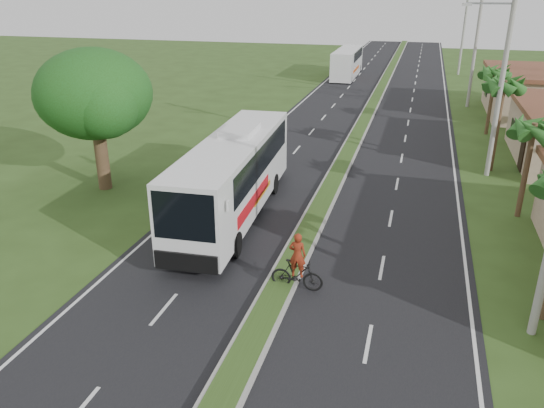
# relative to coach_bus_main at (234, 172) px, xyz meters

# --- Properties ---
(ground) EXTENTS (180.00, 180.00, 0.00)m
(ground) POSITION_rel_coach_bus_main_xyz_m (3.84, -8.34, -2.25)
(ground) COLOR #2E471A
(ground) RESTS_ON ground
(road_asphalt) EXTENTS (14.00, 160.00, 0.02)m
(road_asphalt) POSITION_rel_coach_bus_main_xyz_m (3.84, 11.66, -2.24)
(road_asphalt) COLOR black
(road_asphalt) RESTS_ON ground
(median_strip) EXTENTS (1.20, 160.00, 0.18)m
(median_strip) POSITION_rel_coach_bus_main_xyz_m (3.84, 11.66, -2.15)
(median_strip) COLOR gray
(median_strip) RESTS_ON ground
(lane_edge_left) EXTENTS (0.12, 160.00, 0.01)m
(lane_edge_left) POSITION_rel_coach_bus_main_xyz_m (-2.86, 11.66, -2.25)
(lane_edge_left) COLOR silver
(lane_edge_left) RESTS_ON ground
(lane_edge_right) EXTENTS (0.12, 160.00, 0.01)m
(lane_edge_right) POSITION_rel_coach_bus_main_xyz_m (10.54, 11.66, -2.25)
(lane_edge_right) COLOR silver
(lane_edge_right) RESTS_ON ground
(shop_far) EXTENTS (8.60, 11.60, 3.82)m
(shop_far) POSITION_rel_coach_bus_main_xyz_m (17.84, 27.66, -0.32)
(shop_far) COLOR tan
(shop_far) RESTS_ON ground
(palm_verge_b) EXTENTS (2.40, 2.40, 5.05)m
(palm_verge_b) POSITION_rel_coach_bus_main_xyz_m (13.24, 3.66, 2.11)
(palm_verge_b) COLOR #473321
(palm_verge_b) RESTS_ON ground
(palm_verge_c) EXTENTS (2.40, 2.40, 5.85)m
(palm_verge_c) POSITION_rel_coach_bus_main_xyz_m (12.64, 10.66, 2.87)
(palm_verge_c) COLOR #473321
(palm_verge_c) RESTS_ON ground
(palm_verge_d) EXTENTS (2.40, 2.40, 5.25)m
(palm_verge_d) POSITION_rel_coach_bus_main_xyz_m (13.14, 19.66, 2.30)
(palm_verge_d) COLOR #473321
(palm_verge_d) RESTS_ON ground
(shade_tree) EXTENTS (6.30, 6.00, 7.54)m
(shade_tree) POSITION_rel_coach_bus_main_xyz_m (-8.27, 1.68, 2.78)
(shade_tree) COLOR #473321
(shade_tree) RESTS_ON ground
(utility_pole_b) EXTENTS (3.20, 0.28, 12.00)m
(utility_pole_b) POSITION_rel_coach_bus_main_xyz_m (12.31, 9.66, 4.01)
(utility_pole_b) COLOR gray
(utility_pole_b) RESTS_ON ground
(utility_pole_c) EXTENTS (1.60, 0.28, 11.00)m
(utility_pole_c) POSITION_rel_coach_bus_main_xyz_m (12.34, 29.66, 3.42)
(utility_pole_c) COLOR gray
(utility_pole_c) RESTS_ON ground
(utility_pole_d) EXTENTS (1.60, 0.28, 10.50)m
(utility_pole_d) POSITION_rel_coach_bus_main_xyz_m (12.34, 49.66, 3.17)
(utility_pole_d) COLOR gray
(utility_pole_d) RESTS_ON ground
(coach_bus_main) EXTENTS (3.34, 12.78, 4.09)m
(coach_bus_main) POSITION_rel_coach_bus_main_xyz_m (0.00, 0.00, 0.00)
(coach_bus_main) COLOR white
(coach_bus_main) RESTS_ON ground
(coach_bus_far) EXTENTS (2.60, 11.34, 3.30)m
(coach_bus_far) POSITION_rel_coach_bus_main_xyz_m (-0.98, 44.13, -0.38)
(coach_bus_far) COLOR white
(coach_bus_far) RESTS_ON ground
(motorcyclist) EXTENTS (1.94, 0.56, 2.27)m
(motorcyclist) POSITION_rel_coach_bus_main_xyz_m (4.45, -5.79, -1.45)
(motorcyclist) COLOR black
(motorcyclist) RESTS_ON ground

